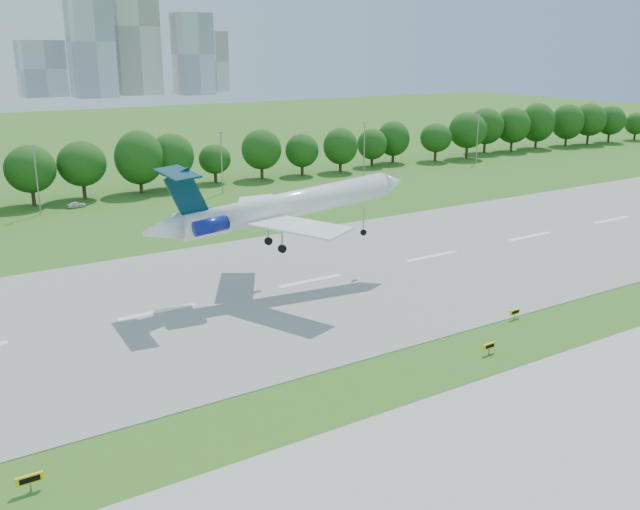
{
  "coord_description": "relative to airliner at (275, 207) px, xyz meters",
  "views": [
    {
      "loc": [
        -44.91,
        -46.6,
        28.15
      ],
      "look_at": [
        -3.15,
        18.0,
        5.66
      ],
      "focal_mm": 40.0,
      "sensor_mm": 36.0,
      "label": 1
    }
  ],
  "objects": [
    {
      "name": "ground",
      "position": [
        4.83,
        -25.13,
        -10.07
      ],
      "size": [
        600.0,
        600.0,
        0.0
      ],
      "primitive_type": "plane",
      "color": "#2E661A",
      "rests_on": "ground"
    },
    {
      "name": "runway",
      "position": [
        4.83,
        -0.13,
        -10.03
      ],
      "size": [
        400.0,
        45.0,
        0.08
      ],
      "primitive_type": "cube",
      "color": "gray",
      "rests_on": "ground"
    },
    {
      "name": "taxiway",
      "position": [
        4.83,
        -43.13,
        -10.03
      ],
      "size": [
        400.0,
        23.0,
        0.08
      ],
      "primitive_type": "cube",
      "color": "#ADADA8",
      "rests_on": "ground"
    },
    {
      "name": "tree_line",
      "position": [
        4.83,
        66.87,
        -3.88
      ],
      "size": [
        288.4,
        8.4,
        10.4
      ],
      "color": "#382314",
      "rests_on": "ground"
    },
    {
      "name": "light_poles",
      "position": [
        2.33,
        56.87,
        -3.73
      ],
      "size": [
        175.9,
        0.25,
        12.19
      ],
      "color": "gray",
      "rests_on": "ground"
    },
    {
      "name": "skyline",
      "position": [
        104.99,
        365.48,
        20.39
      ],
      "size": [
        127.0,
        52.0,
        80.0
      ],
      "color": "#B2B2B7",
      "rests_on": "ground"
    },
    {
      "name": "airliner",
      "position": [
        0.0,
        0.0,
        0.0
      ],
      "size": [
        34.1,
        24.65,
        10.65
      ],
      "rotation": [
        0.0,
        -0.1,
        -0.08
      ],
      "color": "white",
      "rests_on": "ground"
    },
    {
      "name": "taxi_sign_left",
      "position": [
        -34.02,
        -27.22,
        -9.15
      ],
      "size": [
        1.77,
        0.24,
        1.24
      ],
      "rotation": [
        0.0,
        0.0,
        -0.0
      ],
      "color": "gray",
      "rests_on": "ground"
    },
    {
      "name": "taxi_sign_centre",
      "position": [
        7.46,
        -27.9,
        -9.27
      ],
      "size": [
        1.54,
        0.25,
        1.08
      ],
      "rotation": [
        0.0,
        0.0,
        0.04
      ],
      "color": "gray",
      "rests_on": "ground"
    },
    {
      "name": "taxi_sign_right",
      "position": [
        16.5,
        -22.85,
        -9.3
      ],
      "size": [
        1.48,
        0.27,
        1.04
      ],
      "rotation": [
        0.0,
        0.0,
        0.06
      ],
      "color": "gray",
      "rests_on": "ground"
    },
    {
      "name": "service_vehicle_b",
      "position": [
        -8.43,
        59.11,
        -9.51
      ],
      "size": [
        3.39,
        1.59,
        1.12
      ],
      "primitive_type": "imported",
      "rotation": [
        0.0,
        0.0,
        1.65
      ],
      "color": "silver",
      "rests_on": "ground"
    }
  ]
}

